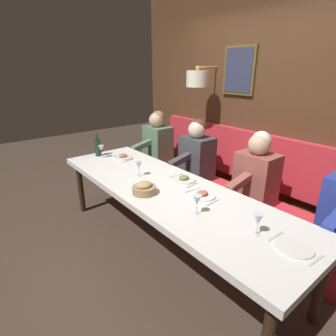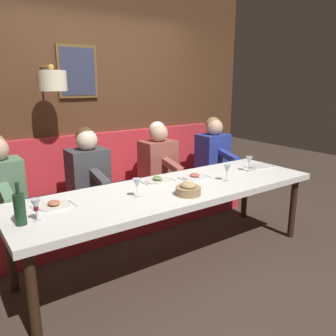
# 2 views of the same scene
# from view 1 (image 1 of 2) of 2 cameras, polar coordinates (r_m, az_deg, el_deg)

# --- Properties ---
(ground_plane) EXTENTS (12.00, 12.00, 0.00)m
(ground_plane) POSITION_cam_1_polar(r_m,az_deg,el_deg) (3.01, -0.43, -17.00)
(ground_plane) COLOR #423328
(dining_table) EXTENTS (0.90, 2.95, 0.74)m
(dining_table) POSITION_cam_1_polar(r_m,az_deg,el_deg) (2.65, -0.47, -5.24)
(dining_table) COLOR silver
(dining_table) RESTS_ON ground_plane
(banquette_bench) EXTENTS (0.52, 3.15, 0.45)m
(banquette_bench) POSITION_cam_1_polar(r_m,az_deg,el_deg) (3.42, 11.42, -7.95)
(banquette_bench) COLOR red
(banquette_bench) RESTS_ON ground_plane
(back_wall_panel) EXTENTS (0.59, 4.35, 2.90)m
(back_wall_panel) POSITION_cam_1_polar(r_m,az_deg,el_deg) (3.53, 18.78, 11.80)
(back_wall_panel) COLOR #51331E
(back_wall_panel) RESTS_ON ground_plane
(diner_near) EXTENTS (0.60, 0.40, 0.79)m
(diner_near) POSITION_cam_1_polar(r_m,az_deg,el_deg) (2.96, 18.26, -0.70)
(diner_near) COLOR #934C42
(diner_near) RESTS_ON banquette_bench
(diner_middle) EXTENTS (0.60, 0.40, 0.79)m
(diner_middle) POSITION_cam_1_polar(r_m,az_deg,el_deg) (3.48, 6.11, 3.39)
(diner_middle) COLOR #3D3D42
(diner_middle) RESTS_ON banquette_bench
(diner_far) EXTENTS (0.60, 0.40, 0.79)m
(diner_far) POSITION_cam_1_polar(r_m,az_deg,el_deg) (4.10, -2.28, 6.12)
(diner_far) COLOR #567A5B
(diner_far) RESTS_ON banquette_bench
(place_setting_0) EXTENTS (0.24, 0.32, 0.05)m
(place_setting_0) POSITION_cam_1_polar(r_m,az_deg,el_deg) (2.46, 7.26, -5.69)
(place_setting_0) COLOR white
(place_setting_0) RESTS_ON dining_table
(place_setting_1) EXTENTS (0.24, 0.32, 0.05)m
(place_setting_1) POSITION_cam_1_polar(r_m,az_deg,el_deg) (3.52, -9.50, 2.36)
(place_setting_1) COLOR silver
(place_setting_1) RESTS_ON dining_table
(place_setting_2) EXTENTS (0.24, 0.32, 0.05)m
(place_setting_2) POSITION_cam_1_polar(r_m,az_deg,el_deg) (2.78, 3.39, -2.38)
(place_setting_2) COLOR silver
(place_setting_2) RESTS_ON dining_table
(place_setting_3) EXTENTS (0.24, 0.31, 0.01)m
(place_setting_3) POSITION_cam_1_polar(r_m,az_deg,el_deg) (1.98, 25.24, -14.97)
(place_setting_3) COLOR silver
(place_setting_3) RESTS_ON dining_table
(wine_glass_0) EXTENTS (0.07, 0.07, 0.16)m
(wine_glass_0) POSITION_cam_1_polar(r_m,az_deg,el_deg) (3.55, -13.99, 3.92)
(wine_glass_0) COLOR silver
(wine_glass_0) RESTS_ON dining_table
(wine_glass_1) EXTENTS (0.07, 0.07, 0.16)m
(wine_glass_1) POSITION_cam_1_polar(r_m,az_deg,el_deg) (1.97, 18.51, -10.41)
(wine_glass_1) COLOR silver
(wine_glass_1) RESTS_ON dining_table
(wine_glass_2) EXTENTS (0.07, 0.07, 0.16)m
(wine_glass_2) POSITION_cam_1_polar(r_m,az_deg,el_deg) (2.13, 6.18, -6.95)
(wine_glass_2) COLOR silver
(wine_glass_2) RESTS_ON dining_table
(wine_glass_3) EXTENTS (0.07, 0.07, 0.16)m
(wine_glass_3) POSITION_cam_1_polar(r_m,az_deg,el_deg) (2.87, -6.24, 0.51)
(wine_glass_3) COLOR silver
(wine_glass_3) RESTS_ON dining_table
(wine_bottle) EXTENTS (0.08, 0.08, 0.30)m
(wine_bottle) POSITION_cam_1_polar(r_m,az_deg,el_deg) (3.64, -14.70, 4.28)
(wine_bottle) COLOR #19381E
(wine_bottle) RESTS_ON dining_table
(bread_bowl) EXTENTS (0.22, 0.22, 0.12)m
(bread_bowl) POSITION_cam_1_polar(r_m,az_deg,el_deg) (2.49, -5.09, -4.37)
(bread_bowl) COLOR #9E7F56
(bread_bowl) RESTS_ON dining_table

